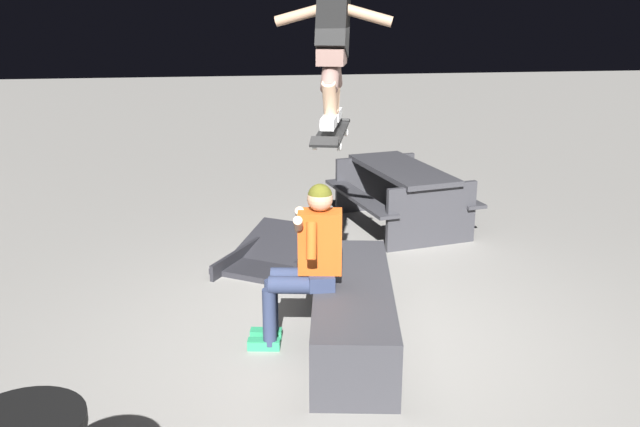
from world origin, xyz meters
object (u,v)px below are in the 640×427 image
(person_sitting_on_ledge, at_px, (306,257))
(skater_airborne, at_px, (333,40))
(picnic_table_back, at_px, (401,187))
(ledge_box_main, at_px, (352,313))
(kicker_ramp, at_px, (279,257))
(skateboard, at_px, (331,133))

(person_sitting_on_ledge, bearing_deg, skater_airborne, -55.51)
(person_sitting_on_ledge, bearing_deg, picnic_table_back, -27.05)
(skater_airborne, xyz_separation_m, picnic_table_back, (2.74, -1.26, -1.91))
(picnic_table_back, bearing_deg, ledge_box_main, 159.19)
(kicker_ramp, bearing_deg, picnic_table_back, -57.00)
(person_sitting_on_ledge, distance_m, skater_airborne, 1.67)
(skater_airborne, bearing_deg, person_sitting_on_ledge, 124.49)
(picnic_table_back, bearing_deg, skateboard, 155.59)
(ledge_box_main, relative_size, skater_airborne, 1.85)
(ledge_box_main, xyz_separation_m, kicker_ramp, (1.89, 0.46, -0.20))
(person_sitting_on_ledge, height_order, skater_airborne, skater_airborne)
(skateboard, distance_m, kicker_ramp, 2.45)
(skateboard, distance_m, skater_airborne, 0.69)
(ledge_box_main, bearing_deg, person_sitting_on_ledge, 87.81)
(kicker_ramp, relative_size, picnic_table_back, 0.80)
(skateboard, bearing_deg, skater_airborne, -14.62)
(person_sitting_on_ledge, xyz_separation_m, skateboard, (0.10, -0.21, 0.96))
(skateboard, bearing_deg, kicker_ramp, 9.55)
(kicker_ramp, bearing_deg, skater_airborne, -169.69)
(ledge_box_main, distance_m, skater_airborne, 2.16)
(picnic_table_back, bearing_deg, skater_airborne, 155.41)
(picnic_table_back, bearing_deg, person_sitting_on_ledge, 152.95)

